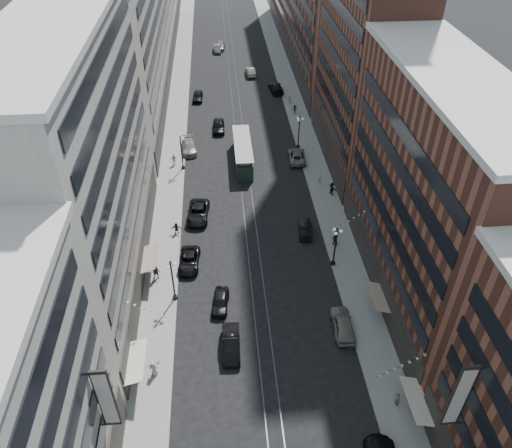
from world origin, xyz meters
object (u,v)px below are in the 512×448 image
object	(u,v)px
pedestrian_4	(397,399)
pedestrian_9	(295,109)
pedestrian_1	(154,369)
pedestrian_extra_0	(332,188)
lamppost_sw_far	(173,279)
lamppost_se_far	(335,245)
car_4	(343,324)
car_8	(189,146)
car_13	(219,126)
car_extra_2	(220,301)
pedestrian_extra_2	(290,99)
car_extra_1	(220,46)
car_10	(305,228)
lamppost_se_mid	(299,131)
streetcar	(243,153)
pedestrian_8	(319,178)
pedestrian_2	(156,272)
car_11	(297,156)
car_7	(198,213)
car_2	(189,261)
car_9	(198,96)
pedestrian_6	(174,160)
pedestrian_5	(176,228)
car_extra_0	(217,49)
car_14	(251,72)
car_12	(276,87)
pedestrian_7	(335,238)
lamppost_sw_mid	(182,151)
car_5	(231,344)

from	to	relation	value
pedestrian_4	pedestrian_9	world-z (taller)	pedestrian_4
pedestrian_1	pedestrian_extra_0	size ratio (longest dim) A/B	0.87
lamppost_sw_far	pedestrian_4	size ratio (longest dim) A/B	3.38
pedestrian_1	lamppost_se_far	bearing A→B (deg)	-155.56
car_4	car_8	xyz separation A→B (m)	(-16.55, 38.25, -0.08)
car_13	car_extra_2	bearing A→B (deg)	-89.69
car_8	pedestrian_extra_2	size ratio (longest dim) A/B	3.25
car_extra_1	car_10	bearing A→B (deg)	-75.42
lamppost_se_mid	streetcar	world-z (taller)	lamppost_se_mid
streetcar	pedestrian_8	xyz separation A→B (m)	(10.68, -7.10, -0.52)
pedestrian_9	pedestrian_extra_2	world-z (taller)	pedestrian_extra_2
pedestrian_1	car_4	bearing A→B (deg)	-178.33
car_extra_2	pedestrian_extra_0	xyz separation A→B (m)	(16.21, 19.84, 0.38)
streetcar	pedestrian_4	xyz separation A→B (m)	(11.09, -43.12, -0.55)
lamppost_se_mid	car_extra_1	distance (m)	49.64
car_extra_2	pedestrian_2	bearing A→B (deg)	153.94
car_8	car_11	bearing A→B (deg)	-19.15
lamppost_se_far	car_7	size ratio (longest dim) A/B	0.94
car_4	pedestrian_1	distance (m)	19.24
car_4	car_extra_2	world-z (taller)	car_4
car_2	car_10	bearing A→B (deg)	22.89
lamppost_se_mid	pedestrian_1	bearing A→B (deg)	-115.50
car_9	pedestrian_6	world-z (taller)	pedestrian_6
car_2	pedestrian_4	size ratio (longest dim) A/B	3.10
car_7	pedestrian_6	size ratio (longest dim) A/B	3.36
pedestrian_5	lamppost_se_mid	bearing A→B (deg)	53.08
car_7	car_extra_2	world-z (taller)	car_7
pedestrian_6	pedestrian_9	world-z (taller)	pedestrian_6
car_7	car_extra_0	world-z (taller)	car_7
car_7	pedestrian_6	xyz separation A→B (m)	(-3.78, 13.60, 0.21)
pedestrian_2	car_14	distance (m)	61.97
car_12	pedestrian_9	distance (m)	10.69
car_7	car_9	distance (m)	37.30
lamppost_sw_far	pedestrian_5	distance (m)	11.65
car_12	car_extra_1	size ratio (longest dim) A/B	1.07
pedestrian_1	pedestrian_7	world-z (taller)	pedestrian_7
lamppost_sw_far	pedestrian_9	distance (m)	48.45
car_extra_0	lamppost_sw_mid	bearing A→B (deg)	-96.98
lamppost_se_mid	streetcar	size ratio (longest dim) A/B	0.47
car_7	pedestrian_6	bearing A→B (deg)	110.86
car_4	car_extra_0	bearing A→B (deg)	-80.70
pedestrian_4	car_10	world-z (taller)	pedestrian_4
car_14	car_10	bearing A→B (deg)	88.56
pedestrian_5	pedestrian_9	bearing A→B (deg)	64.14
pedestrian_7	car_extra_1	bearing A→B (deg)	-70.99
car_5	pedestrian_8	xyz separation A→B (m)	(14.03, 28.64, 0.17)
pedestrian_extra_2	lamppost_sw_far	bearing A→B (deg)	109.52
pedestrian_1	car_12	bearing A→B (deg)	-116.40
lamppost_se_far	car_5	world-z (taller)	lamppost_se_far
pedestrian_4	lamppost_se_mid	bearing A→B (deg)	-5.62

